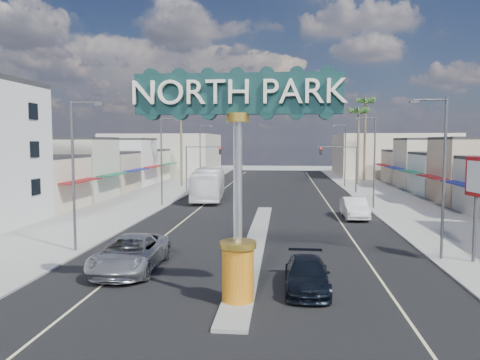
% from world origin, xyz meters
% --- Properties ---
extents(ground, '(160.00, 160.00, 0.00)m').
position_xyz_m(ground, '(0.00, 30.00, 0.00)').
color(ground, gray).
rests_on(ground, ground).
extents(road, '(20.00, 120.00, 0.01)m').
position_xyz_m(road, '(0.00, 30.00, 0.01)').
color(road, black).
rests_on(road, ground).
extents(median_island, '(1.30, 30.00, 0.16)m').
position_xyz_m(median_island, '(0.00, 14.00, 0.08)').
color(median_island, gray).
rests_on(median_island, ground).
extents(sidewalk_left, '(8.00, 120.00, 0.12)m').
position_xyz_m(sidewalk_left, '(-14.00, 30.00, 0.06)').
color(sidewalk_left, gray).
rests_on(sidewalk_left, ground).
extents(sidewalk_right, '(8.00, 120.00, 0.12)m').
position_xyz_m(sidewalk_right, '(14.00, 30.00, 0.06)').
color(sidewalk_right, gray).
rests_on(sidewalk_right, ground).
extents(storefront_row_left, '(12.00, 42.00, 6.00)m').
position_xyz_m(storefront_row_left, '(-24.00, 43.00, 3.00)').
color(storefront_row_left, beige).
rests_on(storefront_row_left, ground).
extents(storefront_row_right, '(12.00, 42.00, 6.00)m').
position_xyz_m(storefront_row_right, '(24.00, 43.00, 3.00)').
color(storefront_row_right, '#B7B29E').
rests_on(storefront_row_right, ground).
extents(backdrop_far_left, '(20.00, 20.00, 8.00)m').
position_xyz_m(backdrop_far_left, '(-22.00, 75.00, 4.00)').
color(backdrop_far_left, '#B7B29E').
rests_on(backdrop_far_left, ground).
extents(backdrop_far_right, '(20.00, 20.00, 8.00)m').
position_xyz_m(backdrop_far_right, '(22.00, 75.00, 4.00)').
color(backdrop_far_right, beige).
rests_on(backdrop_far_right, ground).
extents(gateway_sign, '(8.20, 1.50, 9.15)m').
position_xyz_m(gateway_sign, '(0.00, 1.98, 5.93)').
color(gateway_sign, '#D65E10').
rests_on(gateway_sign, median_island).
extents(traffic_signal_left, '(5.09, 0.45, 6.00)m').
position_xyz_m(traffic_signal_left, '(-9.18, 43.99, 4.27)').
color(traffic_signal_left, '#47474C').
rests_on(traffic_signal_left, ground).
extents(traffic_signal_right, '(5.09, 0.45, 6.00)m').
position_xyz_m(traffic_signal_right, '(9.18, 43.99, 4.27)').
color(traffic_signal_right, '#47474C').
rests_on(traffic_signal_right, ground).
extents(streetlight_l_near, '(2.03, 0.22, 9.00)m').
position_xyz_m(streetlight_l_near, '(-10.43, 10.00, 5.07)').
color(streetlight_l_near, '#47474C').
rests_on(streetlight_l_near, ground).
extents(streetlight_l_mid, '(2.03, 0.22, 9.00)m').
position_xyz_m(streetlight_l_mid, '(-10.43, 30.00, 5.07)').
color(streetlight_l_mid, '#47474C').
rests_on(streetlight_l_mid, ground).
extents(streetlight_l_far, '(2.03, 0.22, 9.00)m').
position_xyz_m(streetlight_l_far, '(-10.43, 52.00, 5.07)').
color(streetlight_l_far, '#47474C').
rests_on(streetlight_l_far, ground).
extents(streetlight_r_near, '(2.03, 0.22, 9.00)m').
position_xyz_m(streetlight_r_near, '(10.43, 10.00, 5.07)').
color(streetlight_r_near, '#47474C').
rests_on(streetlight_r_near, ground).
extents(streetlight_r_mid, '(2.03, 0.22, 9.00)m').
position_xyz_m(streetlight_r_mid, '(10.43, 30.00, 5.07)').
color(streetlight_r_mid, '#47474C').
rests_on(streetlight_r_mid, ground).
extents(streetlight_r_far, '(2.03, 0.22, 9.00)m').
position_xyz_m(streetlight_r_far, '(10.43, 52.00, 5.07)').
color(streetlight_r_far, '#47474C').
rests_on(streetlight_r_far, ground).
extents(palm_left_far, '(2.60, 2.60, 13.10)m').
position_xyz_m(palm_left_far, '(-13.00, 50.00, 11.50)').
color(palm_left_far, brown).
rests_on(palm_left_far, ground).
extents(palm_right_mid, '(2.60, 2.60, 12.10)m').
position_xyz_m(palm_right_mid, '(13.00, 56.00, 10.60)').
color(palm_right_mid, brown).
rests_on(palm_right_mid, ground).
extents(palm_right_far, '(2.60, 2.60, 14.10)m').
position_xyz_m(palm_right_far, '(15.00, 62.00, 12.39)').
color(palm_right_far, brown).
rests_on(palm_right_far, ground).
extents(suv_left, '(3.00, 6.43, 1.78)m').
position_xyz_m(suv_left, '(-6.01, 6.46, 0.89)').
color(suv_left, '#A7A7AB').
rests_on(suv_left, ground).
extents(suv_right, '(2.02, 4.85, 1.40)m').
position_xyz_m(suv_right, '(2.89, 4.11, 0.70)').
color(suv_right, black).
rests_on(suv_right, ground).
extents(car_parked_right, '(1.94, 5.45, 1.79)m').
position_xyz_m(car_parked_right, '(7.92, 24.22, 0.90)').
color(car_parked_right, silver).
rests_on(car_parked_right, ground).
extents(city_bus, '(4.11, 13.10, 3.59)m').
position_xyz_m(city_bus, '(-6.76, 36.09, 1.80)').
color(city_bus, white).
rests_on(city_bus, ground).
extents(bank_pylon_sign, '(0.56, 1.79, 5.70)m').
position_xyz_m(bank_pylon_sign, '(12.13, 9.50, 4.43)').
color(bank_pylon_sign, '#47474C').
rests_on(bank_pylon_sign, sidewalk_right).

